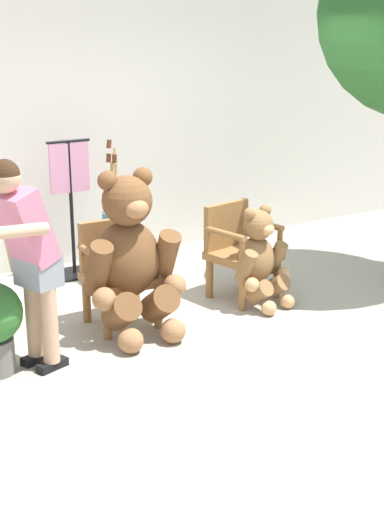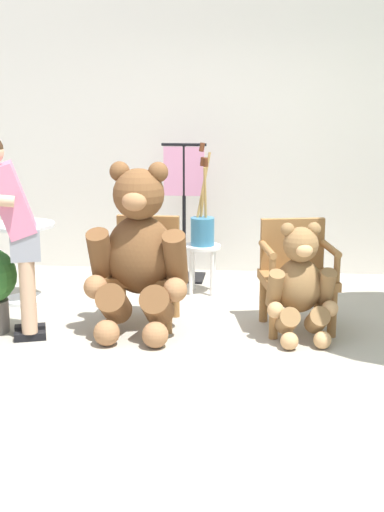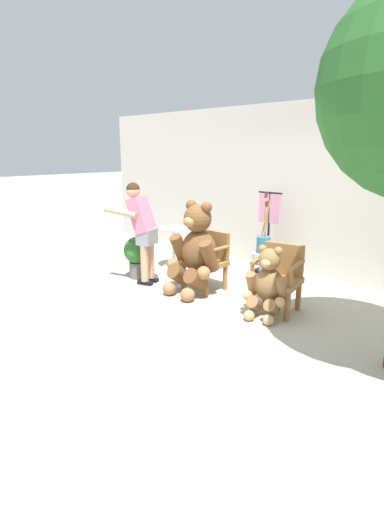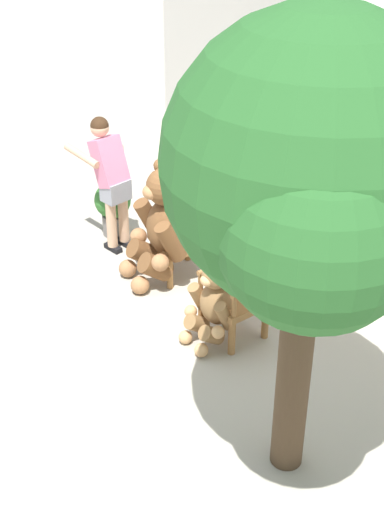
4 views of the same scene
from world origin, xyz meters
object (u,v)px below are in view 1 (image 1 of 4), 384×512
teddy_bear_small (260,258)px  white_stool (115,249)px  person_visitor (27,248)px  wooden_chair_right (239,248)px  clothing_display_stand (71,205)px  teddy_bear_large (131,256)px  brush_bucket (114,221)px  wooden_chair_left (118,270)px

teddy_bear_small → white_stool: teddy_bear_small is taller
person_visitor → wooden_chair_right: bearing=12.8°
wooden_chair_right → clothing_display_stand: clothing_display_stand is taller
teddy_bear_large → brush_bucket: size_ratio=1.42×
wooden_chair_right → brush_bucket: 1.23m
wooden_chair_right → teddy_bear_small: 0.29m
wooden_chair_left → white_stool: wooden_chair_left is taller
wooden_chair_left → person_visitor: (-0.91, -0.49, 0.46)m
teddy_bear_small → person_visitor: bearing=-174.8°
person_visitor → white_stool: bearing=46.5°
white_stool → brush_bucket: 0.28m
teddy_bear_large → person_visitor: size_ratio=0.86×
white_stool → person_visitor: bearing=-133.5°
person_visitor → brush_bucket: person_visitor is taller
wooden_chair_left → clothing_display_stand: clothing_display_stand is taller
teddy_bear_small → clothing_display_stand: 2.00m
teddy_bear_large → teddy_bear_small: (1.25, -0.04, -0.21)m
brush_bucket → wooden_chair_right: bearing=-46.9°
teddy_bear_large → teddy_bear_small: bearing=-1.6°
wooden_chair_left → clothing_display_stand: size_ratio=0.63×
person_visitor → clothing_display_stand: size_ratio=1.14×
teddy_bear_large → teddy_bear_small: 1.27m
wooden_chair_left → white_stool: bearing=66.2°
wooden_chair_left → clothing_display_stand: (0.16, 1.37, 0.26)m
white_stool → clothing_display_stand: bearing=115.3°
person_visitor → teddy_bear_large: bearing=14.4°
clothing_display_stand → wooden_chair_left: bearing=-96.8°
teddy_bear_large → clothing_display_stand: (0.16, 1.63, 0.06)m
teddy_bear_large → brush_bucket: (0.39, 1.14, -0.02)m
wooden_chair_left → brush_bucket: (0.39, 0.89, 0.18)m
wooden_chair_right → teddy_bear_large: 1.27m
person_visitor → teddy_bear_small: bearing=5.2°
wooden_chair_right → teddy_bear_small: (0.02, -0.29, -0.02)m
person_visitor → brush_bucket: (1.31, 1.38, -0.28)m
wooden_chair_right → wooden_chair_left: bearing=179.9°
teddy_bear_large → clothing_display_stand: clothing_display_stand is taller
person_visitor → clothing_display_stand: bearing=59.9°
wooden_chair_right → brush_bucket: (-0.83, 0.89, 0.18)m
wooden_chair_left → teddy_bear_large: 0.32m
teddy_bear_large → wooden_chair_left: bearing=89.5°
wooden_chair_right → person_visitor: person_visitor is taller
teddy_bear_small → wooden_chair_right: bearing=94.2°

